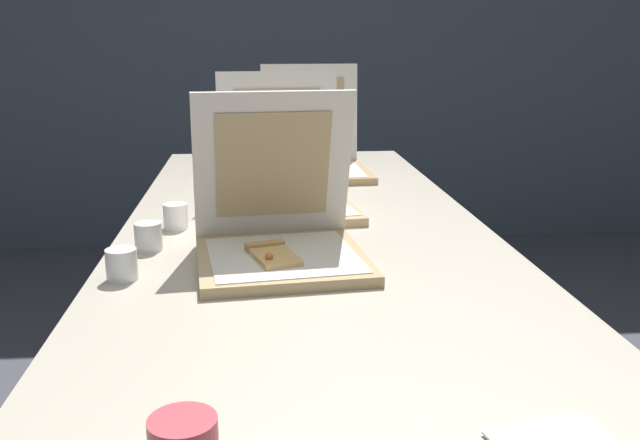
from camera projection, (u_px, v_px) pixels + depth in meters
The scene contains 8 objects.
wall_back at pixel (273, 17), 3.87m from camera, with size 10.00×0.10×2.60m, color #4C5660.
table at pixel (305, 246), 1.67m from camera, with size 0.87×2.20×0.75m.
pizza_box_front at pixel (279, 238), 1.39m from camera, with size 0.36×0.36×0.34m.
pizza_box_middle at pixel (287, 191), 1.81m from camera, with size 0.37×0.39×0.35m.
pizza_box_back at pixel (315, 159), 2.28m from camera, with size 0.35×0.37×0.35m.
cup_white_near_center at pixel (148, 237), 1.47m from camera, with size 0.06×0.06×0.06m, color white.
cup_white_near_left at pixel (122, 264), 1.29m from camera, with size 0.06×0.06×0.06m, color white.
cup_white_mid at pixel (176, 216), 1.64m from camera, with size 0.06×0.06×0.06m, color white.
Camera 1 is at (-0.12, -0.99, 1.20)m, focal length 38.90 mm.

